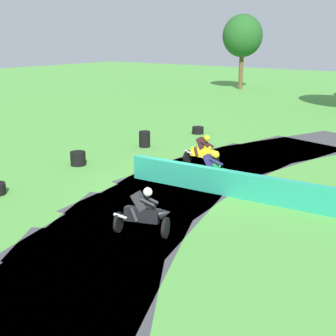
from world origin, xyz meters
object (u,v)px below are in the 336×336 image
motorcycle_lead_yellow (204,152)px  tire_stack_near (198,130)px  tire_stack_mid_b (78,158)px  motorcycle_trailing_black (145,213)px  tire_stack_mid_a (145,139)px  motorcycle_chase_green (212,170)px

motorcycle_lead_yellow → tire_stack_near: motorcycle_lead_yellow is taller
tire_stack_mid_b → motorcycle_trailing_black: bearing=-28.9°
motorcycle_lead_yellow → tire_stack_mid_a: motorcycle_lead_yellow is taller
motorcycle_trailing_black → tire_stack_mid_b: 7.83m
motorcycle_lead_yellow → tire_stack_near: 6.70m
tire_stack_mid_a → tire_stack_mid_b: 4.32m
motorcycle_chase_green → motorcycle_trailing_black: (0.68, -4.74, 0.03)m
motorcycle_lead_yellow → motorcycle_trailing_black: bearing=-70.8°
motorcycle_lead_yellow → motorcycle_chase_green: (1.72, -2.16, -0.02)m
tire_stack_near → tire_stack_mid_a: tire_stack_mid_a is taller
tire_stack_near → tire_stack_mid_a: (-0.43, -4.29, 0.20)m
tire_stack_mid_a → motorcycle_trailing_black: bearing=-50.6°
motorcycle_chase_green → tire_stack_near: 9.46m
motorcycle_trailing_black → tire_stack_near: 13.87m
tire_stack_near → tire_stack_mid_a: size_ratio=0.82×
tire_stack_near → tire_stack_mid_b: (-0.62, -8.60, 0.10)m
motorcycle_lead_yellow → tire_stack_mid_b: bearing=-145.0°
motorcycle_chase_green → tire_stack_mid_b: bearing=-171.2°
motorcycle_chase_green → tire_stack_mid_a: 6.86m
motorcycle_trailing_black → tire_stack_mid_b: bearing=151.1°
motorcycle_trailing_black → tire_stack_mid_a: size_ratio=2.10×
tire_stack_near → tire_stack_mid_b: tire_stack_mid_b is taller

